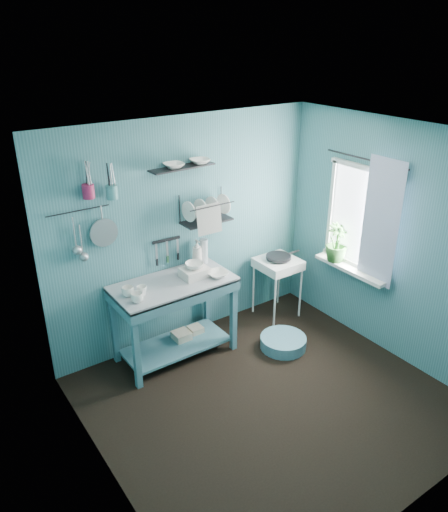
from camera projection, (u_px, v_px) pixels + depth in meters
floor at (270, 400)px, 4.81m from camera, size 3.20×3.20×0.00m
ceiling at (283, 140)px, 3.77m from camera, size 3.20×3.20×0.00m
wall_back at (186, 232)px, 5.41m from camera, size 3.20×0.00×3.20m
wall_front at (428, 377)px, 3.17m from camera, size 3.20×0.00×3.20m
wall_left at (99, 348)px, 3.46m from camera, size 0.00×3.00×3.00m
wall_right at (395, 244)px, 5.12m from camera, size 0.00×3.00×3.00m
work_counter at (175, 319)px, 5.31m from camera, size 1.30×0.73×0.89m
mug_left at (137, 298)px, 4.73m from camera, size 0.12×0.12×0.10m
mug_mid at (142, 291)px, 4.86m from camera, size 0.14×0.14×0.09m
mug_right at (128, 291)px, 4.84m from camera, size 0.17×0.17×0.10m
wash_tub at (195, 272)px, 5.22m from camera, size 0.28×0.22×0.10m
tub_bowl at (194, 265)px, 5.18m from camera, size 0.20×0.19×0.06m
soap_bottle at (197, 253)px, 5.43m from camera, size 0.12×0.12×0.30m
water_bottle at (204, 251)px, 5.50m from camera, size 0.09×0.09×0.28m
counter_bowl at (217, 274)px, 5.23m from camera, size 0.22×0.22×0.05m
hotplate_stand at (277, 287)px, 6.11m from camera, size 0.55×0.55×0.75m
frying_pan at (278, 257)px, 5.94m from camera, size 0.30×0.30×0.03m
knife_strip at (166, 240)px, 5.26m from camera, size 0.32×0.04×0.03m
dish_rack at (206, 208)px, 5.29m from camera, size 0.56×0.26×0.32m
upper_shelf at (182, 167)px, 4.98m from camera, size 0.71×0.21×0.01m
shelf_bowl_left at (174, 166)px, 4.92m from camera, size 0.21×0.21×0.05m
shelf_bowl_right at (200, 155)px, 5.05m from camera, size 0.22×0.22×0.05m
utensil_cup_magenta at (88, 191)px, 4.52m from camera, size 0.11×0.11×0.13m
utensil_cup_teal at (112, 192)px, 4.66m from camera, size 0.11×0.11×0.13m
colander at (104, 233)px, 4.79m from camera, size 0.28×0.03×0.28m
ladle_outer at (74, 233)px, 4.62m from camera, size 0.01×0.01×0.30m
ladle_inner at (81, 240)px, 4.69m from camera, size 0.01×0.01×0.30m
hook_rail at (78, 211)px, 4.58m from camera, size 0.60×0.01×0.01m
window_glass at (361, 218)px, 5.39m from camera, size 0.00×1.10×1.10m
windowsill at (350, 269)px, 5.59m from camera, size 0.16×0.95×0.04m
curtain at (380, 223)px, 5.11m from camera, size 0.00×1.35×1.35m
curtain_rod at (366, 159)px, 5.09m from camera, size 0.02×1.05×0.02m
potted_plant at (337, 243)px, 5.65m from camera, size 0.26×0.26×0.45m
storage_tin_large at (182, 341)px, 5.54m from camera, size 0.18×0.18×0.22m
storage_tin_small at (196, 334)px, 5.67m from camera, size 0.15×0.15×0.20m
floor_basin at (283, 342)px, 5.59m from camera, size 0.51×0.51×0.13m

